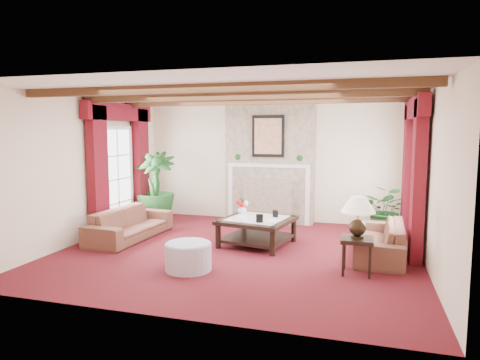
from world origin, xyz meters
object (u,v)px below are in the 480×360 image
(potted_palm, at_px, (156,202))
(coffee_table, at_px, (257,232))
(sofa_right, at_px, (380,233))
(side_table, at_px, (357,256))
(ottoman, at_px, (188,257))
(sofa_left, at_px, (130,219))

(potted_palm, relative_size, coffee_table, 1.49)
(sofa_right, bearing_deg, potted_palm, -103.44)
(side_table, xyz_separation_m, ottoman, (-2.41, -0.53, -0.07))
(potted_palm, relative_size, side_table, 3.32)
(sofa_right, xyz_separation_m, ottoman, (-2.76, -1.59, -0.17))
(sofa_left, height_order, sofa_right, sofa_left)
(sofa_left, bearing_deg, ottoman, -124.76)
(potted_palm, bearing_deg, ottoman, -54.93)
(sofa_right, xyz_separation_m, coffee_table, (-2.12, 0.07, -0.13))
(sofa_left, distance_m, ottoman, 2.32)
(coffee_table, distance_m, side_table, 2.10)
(sofa_left, height_order, potted_palm, potted_palm)
(side_table, relative_size, ottoman, 0.77)
(coffee_table, bearing_deg, sofa_left, -163.75)
(coffee_table, xyz_separation_m, ottoman, (-0.64, -1.67, -0.04))
(sofa_right, height_order, ottoman, sofa_right)
(sofa_left, xyz_separation_m, side_table, (4.23, -0.89, -0.12))
(sofa_right, relative_size, ottoman, 2.80)
(sofa_right, bearing_deg, coffee_table, -89.87)
(potted_palm, distance_m, side_table, 5.08)
(sofa_left, relative_size, potted_palm, 1.14)
(sofa_left, distance_m, coffee_table, 2.47)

